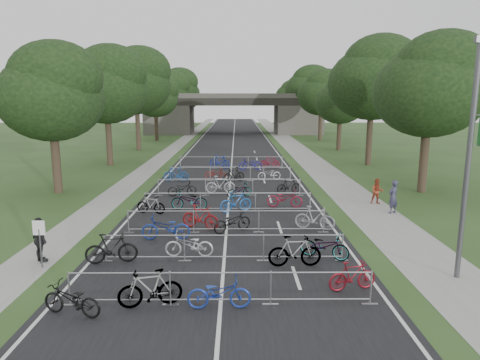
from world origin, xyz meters
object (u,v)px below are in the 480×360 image
Objects in this scene: lamppost at (470,158)px; pedestrian_a at (393,197)px; overpass_bridge at (234,114)px; pedestrian_b at (377,192)px; pedestrian_c at (40,240)px; bike_0 at (71,300)px; bike_2 at (219,293)px; park_sign at (39,235)px; bike_1 at (150,289)px.

lamppost is 9.26m from pedestrian_a.
lamppost is at bearing -82.47° from overpass_bridge.
lamppost is 11.27m from pedestrian_b.
overpass_bridge reaches higher than pedestrian_c.
bike_0 is 1.23× the size of pedestrian_b.
lamppost is 4.43× the size of pedestrian_a.
bike_0 is 5.05m from pedestrian_c.
bike_2 reaches higher than bike_0.
park_sign is 0.97× the size of bike_0.
pedestrian_a reaches higher than bike_1.
lamppost is 5.39× the size of pedestrian_b.
bike_1 is 1.01× the size of bike_2.
bike_1 is at bearing -173.29° from pedestrian_c.
overpass_bridge is 20.35× the size of pedestrian_b.
bike_0 is at bearing -168.22° from lamppost.
lamppost is (8.33, -63.00, 0.75)m from overpass_bridge.
overpass_bridge is at bearing -167.56° from bike_0.
lamppost is 4.22× the size of bike_1.
overpass_bridge is 16.99× the size of park_sign.
bike_1 is at bearing 83.87° from bike_2.
lamppost reaches higher than pedestrian_b.
pedestrian_c is at bearing -130.33° from bike_0.
pedestrian_c is at bearing -96.57° from overpass_bridge.
pedestrian_c is (-7.08, -61.44, -2.65)m from overpass_bridge.
park_sign is 4.48m from bike_0.
pedestrian_a is 17.62m from pedestrian_c.
pedestrian_c is at bearing 59.53° from bike_2.
lamppost is 15.46m from park_sign.
lamppost is at bearing 87.01° from bike_1.
bike_2 is 8.01m from pedestrian_c.
bike_0 is (2.50, -3.63, -0.77)m from park_sign.
pedestrian_c is (-15.97, -9.13, 0.12)m from pedestrian_b.
lamppost is at bearing -3.78° from park_sign.
overpass_bridge is 3.78× the size of lamppost.
bike_0 is (-4.30, -65.63, -3.04)m from overpass_bridge.
park_sign is at bearing -96.26° from overpass_bridge.
pedestrian_a is at bearing 119.35° from bike_1.
lamppost is 4.64× the size of pedestrian_c.
bike_1 reaches higher than bike_2.
overpass_bridge is 65.84m from bike_0.
bike_0 is 17.47m from pedestrian_a.
pedestrian_a is (9.11, 10.83, 0.42)m from bike_2.
bike_1 is 2.10m from bike_2.
bike_2 is 15.71m from pedestrian_b.
bike_0 is at bearing 93.22° from bike_2.
overpass_bridge is 16.49× the size of bike_0.
overpass_bridge is 15.93× the size of bike_1.
bike_0 is 0.98× the size of bike_2.
bike_0 is at bearing 6.22° from pedestrian_a.
bike_0 is at bearing -55.47° from park_sign.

